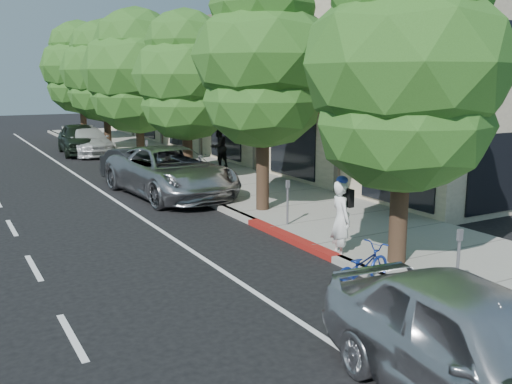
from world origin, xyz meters
TOP-DOWN VIEW (x-y plane):
  - ground at (0.00, 0.00)m, footprint 120.00×120.00m
  - sidewalk at (2.30, 8.00)m, footprint 4.60×56.00m
  - curb at (0.00, 8.00)m, footprint 0.30×56.00m
  - curb_red_segment at (0.00, 1.00)m, footprint 0.32×4.00m
  - storefront_building at (9.60, 18.00)m, footprint 10.00×36.00m
  - street_tree_0 at (0.90, -2.00)m, footprint 4.49×4.49m
  - street_tree_1 at (0.90, 4.00)m, footprint 4.30×4.30m
  - street_tree_2 at (0.90, 10.00)m, footprint 4.20×4.20m
  - street_tree_3 at (0.90, 16.00)m, footprint 5.38×5.38m
  - street_tree_4 at (0.90, 22.00)m, footprint 4.99×4.99m
  - street_tree_5 at (0.90, 28.00)m, footprint 5.17×5.17m
  - cyclist at (0.25, -0.80)m, footprint 0.59×0.76m
  - bicycle at (-0.58, -2.59)m, footprint 1.78×0.97m
  - silver_suv at (-0.61, 8.00)m, footprint 3.41×6.57m
  - dark_sedan at (-1.07, 10.03)m, footprint 2.05×4.72m
  - white_pickup at (-0.50, 21.00)m, footprint 2.09×5.14m
  - dark_suv_far at (-0.84, 21.50)m, footprint 2.45×5.23m
  - near_car_a at (-2.20, -6.76)m, footprint 2.52×5.19m
  - pedestrian at (3.37, 12.28)m, footprint 1.10×0.97m

SIDE VIEW (x-z plane):
  - ground at x=0.00m, z-range 0.00..0.00m
  - sidewalk at x=2.30m, z-range 0.00..0.15m
  - curb at x=0.00m, z-range 0.00..0.15m
  - curb_red_segment at x=0.00m, z-range 0.00..0.15m
  - bicycle at x=-0.58m, z-range 0.00..0.88m
  - white_pickup at x=-0.50m, z-range 0.00..1.49m
  - dark_sedan at x=-1.07m, z-range 0.00..1.51m
  - near_car_a at x=-2.20m, z-range 0.00..1.71m
  - dark_suv_far at x=-0.84m, z-range 0.00..1.73m
  - silver_suv at x=-0.61m, z-range 0.00..1.77m
  - cyclist at x=0.25m, z-range 0.00..1.86m
  - pedestrian at x=3.37m, z-range 0.15..2.06m
  - storefront_building at x=9.60m, z-range 0.00..7.00m
  - street_tree_2 at x=0.90m, z-range 0.80..7.65m
  - street_tree_0 at x=0.90m, z-range 0.80..7.91m
  - street_tree_3 at x=0.90m, z-range 0.71..8.24m
  - street_tree_4 at x=0.90m, z-range 0.79..8.27m
  - street_tree_1 at x=0.90m, z-range 0.95..8.50m
  - street_tree_5 at x=0.90m, z-range 0.86..8.80m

